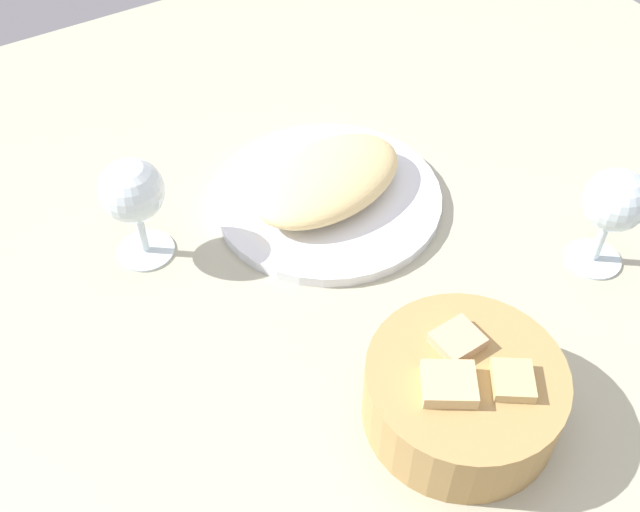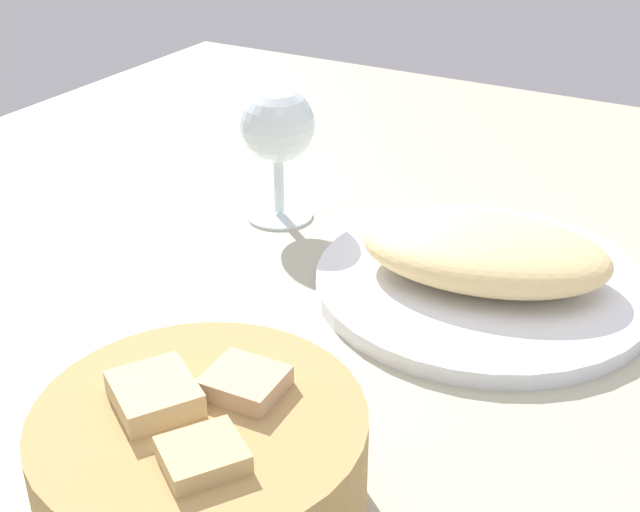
{
  "view_description": "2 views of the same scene",
  "coord_description": "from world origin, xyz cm",
  "px_view_note": "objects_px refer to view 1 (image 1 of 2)",
  "views": [
    {
      "loc": [
        36.94,
        44.96,
        64.9
      ],
      "look_at": [
        7.04,
        -3.74,
        3.01
      ],
      "focal_mm": 42.81,
      "sensor_mm": 36.0,
      "label": 1
    },
    {
      "loc": [
        -18.89,
        47.78,
        36.88
      ],
      "look_at": [
        11.9,
        -6.8,
        3.25
      ],
      "focal_mm": 48.21,
      "sensor_mm": 36.0,
      "label": 2
    }
  ],
  "objects_px": {
    "wine_glass_near": "(133,195)",
    "wine_glass_far": "(614,205)",
    "plate": "(331,197)",
    "bread_basket": "(463,393)"
  },
  "relations": [
    {
      "from": "wine_glass_near",
      "to": "wine_glass_far",
      "type": "relative_size",
      "value": 1.02
    },
    {
      "from": "bread_basket",
      "to": "wine_glass_far",
      "type": "height_order",
      "value": "wine_glass_far"
    },
    {
      "from": "bread_basket",
      "to": "wine_glass_near",
      "type": "bearing_deg",
      "value": -64.35
    },
    {
      "from": "plate",
      "to": "wine_glass_near",
      "type": "xyz_separation_m",
      "value": [
        0.23,
        -0.04,
        0.08
      ]
    },
    {
      "from": "wine_glass_near",
      "to": "wine_glass_far",
      "type": "distance_m",
      "value": 0.52
    },
    {
      "from": "wine_glass_near",
      "to": "wine_glass_far",
      "type": "height_order",
      "value": "wine_glass_near"
    },
    {
      "from": "wine_glass_near",
      "to": "wine_glass_far",
      "type": "xyz_separation_m",
      "value": [
        -0.43,
        0.28,
        -0.0
      ]
    },
    {
      "from": "plate",
      "to": "bread_basket",
      "type": "distance_m",
      "value": 0.33
    },
    {
      "from": "bread_basket",
      "to": "wine_glass_far",
      "type": "xyz_separation_m",
      "value": [
        -0.26,
        -0.08,
        0.05
      ]
    },
    {
      "from": "plate",
      "to": "bread_basket",
      "type": "xyz_separation_m",
      "value": [
        0.06,
        0.32,
        0.03
      ]
    }
  ]
}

